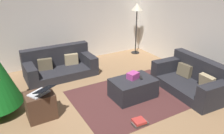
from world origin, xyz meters
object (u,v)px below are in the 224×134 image
object	(u,v)px
gift_box	(133,76)
side_table	(41,105)
ottoman	(133,88)
tv_remote	(141,78)
couch_left	(59,65)
book_stack	(140,122)
couch_right	(193,79)
corner_lamp	(137,11)
laptop	(41,92)

from	to	relation	value
gift_box	side_table	world-z (taller)	gift_box
ottoman	side_table	size ratio (longest dim) A/B	1.84
gift_box	tv_remote	bearing A→B (deg)	-23.89
ottoman	tv_remote	distance (m)	0.29
couch_left	ottoman	bearing A→B (deg)	117.87
ottoman	side_table	bearing A→B (deg)	172.57
gift_box	book_stack	xyz separation A→B (m)	(-0.49, -0.93, -0.45)
couch_right	corner_lamp	size ratio (longest dim) A/B	1.06
side_table	laptop	size ratio (longest dim) A/B	0.97
tv_remote	book_stack	distance (m)	1.15
ottoman	book_stack	size ratio (longest dim) A/B	3.21
gift_box	book_stack	bearing A→B (deg)	-117.63
gift_box	corner_lamp	bearing A→B (deg)	52.96
couch_left	ottoman	distance (m)	2.24
couch_left	laptop	size ratio (longest dim) A/B	3.40
tv_remote	side_table	xyz separation A→B (m)	(-2.14, 0.28, -0.18)
laptop	book_stack	bearing A→B (deg)	-36.75
gift_box	side_table	size ratio (longest dim) A/B	0.46
couch_left	book_stack	distance (m)	2.93
couch_right	tv_remote	size ratio (longest dim) A/B	11.24
ottoman	side_table	world-z (taller)	side_table
corner_lamp	gift_box	bearing A→B (deg)	-127.04
corner_lamp	tv_remote	bearing A→B (deg)	-123.57
couch_left	couch_right	bearing A→B (deg)	135.13
gift_box	laptop	size ratio (longest dim) A/B	0.44
couch_left	side_table	size ratio (longest dim) A/B	3.51
side_table	tv_remote	bearing A→B (deg)	-7.54
side_table	laptop	xyz separation A→B (m)	(0.03, -0.06, 0.32)
gift_box	laptop	xyz separation A→B (m)	(-1.95, 0.15, 0.07)
ottoman	laptop	size ratio (longest dim) A/B	1.78
gift_box	side_table	distance (m)	2.00
side_table	couch_left	bearing A→B (deg)	62.10
couch_left	corner_lamp	xyz separation A→B (m)	(2.84, 0.42, 1.17)
ottoman	laptop	bearing A→B (deg)	174.07
tv_remote	book_stack	world-z (taller)	tv_remote
ottoman	tv_remote	size ratio (longest dim) A/B	5.98
laptop	gift_box	bearing A→B (deg)	-4.56
side_table	book_stack	world-z (taller)	side_table
tv_remote	corner_lamp	bearing A→B (deg)	82.97
laptop	couch_left	bearing A→B (deg)	63.62
laptop	corner_lamp	world-z (taller)	corner_lamp
side_table	corner_lamp	size ratio (longest dim) A/B	0.31
corner_lamp	laptop	bearing A→B (deg)	-149.46
tv_remote	laptop	distance (m)	2.13
couch_left	side_table	distance (m)	1.95
ottoman	corner_lamp	distance (m)	3.23
couch_right	ottoman	size ratio (longest dim) A/B	1.88
couch_right	tv_remote	distance (m)	1.30
couch_left	side_table	bearing A→B (deg)	62.06
couch_left	tv_remote	distance (m)	2.36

